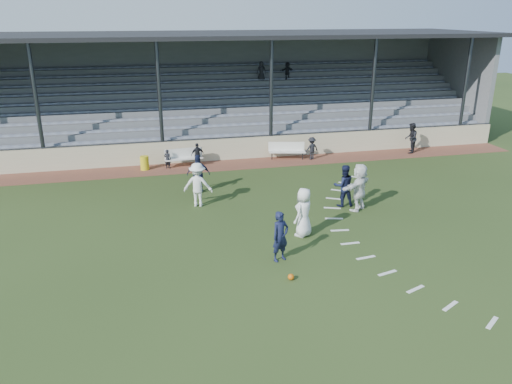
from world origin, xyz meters
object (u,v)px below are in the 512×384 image
trash_bin (145,163)px  official (411,138)px  football (291,277)px  player_navy_lead (280,236)px  bench_left (184,156)px  bench_right (287,149)px  player_white_lead (304,212)px

trash_bin → official: (15.09, -0.14, 0.52)m
trash_bin → official: official is taller
official → football: bearing=-5.6°
player_navy_lead → official: 15.64m
bench_left → football: 12.94m
bench_right → trash_bin: bearing=-164.6°
bench_right → player_navy_lead: 12.08m
official → bench_right: bearing=-57.1°
bench_right → player_white_lead: (-2.29, -9.84, 0.33)m
trash_bin → player_navy_lead: 12.01m
bench_left → football: (2.04, -12.77, -0.49)m
bench_right → trash_bin: size_ratio=2.86×
bench_right → player_white_lead: size_ratio=1.12×
official → player_white_lead: bearing=-9.7°
bench_right → official: size_ratio=1.17×
bench_left → football: bench_left is taller
bench_right → football: (-3.67, -12.85, -0.49)m
trash_bin → football: (4.08, -12.60, -0.28)m
bench_right → bench_left: bearing=-165.7°
player_navy_lead → official: official is taller
bench_right → official: (7.35, -0.38, 0.31)m
football → player_white_lead: bearing=65.4°
player_navy_lead → official: size_ratio=0.98×
trash_bin → football: trash_bin is taller
player_white_lead → player_navy_lead: size_ratio=1.07×
bench_left → trash_bin: 2.06m
bench_right → official: bearing=10.6°
football → player_white_lead: (1.38, 3.00, 0.82)m
bench_right → trash_bin: (-7.75, -0.24, -0.21)m
bench_left → player_navy_lead: (2.07, -11.44, 0.27)m
player_white_lead → official: (9.64, 9.46, -0.02)m
bench_right → football: 13.37m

